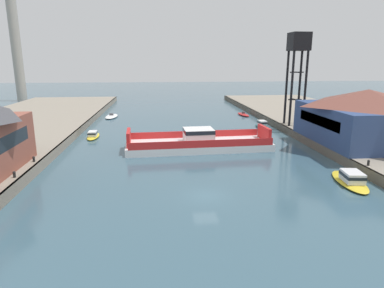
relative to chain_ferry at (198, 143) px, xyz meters
name	(u,v)px	position (x,y,z in m)	size (l,w,h in m)	color
ground_plane	(206,196)	(-1.50, -19.06, -1.01)	(400.00, 400.00, 0.00)	#385666
quay_right	(384,139)	(31.85, 0.94, -0.34)	(28.00, 140.00, 1.35)	gray
chain_ferry	(198,143)	(0.00, 0.00, 0.00)	(22.96, 8.37, 3.30)	silver
moored_boat_near_left	(93,135)	(-18.18, 10.07, -0.56)	(2.26, 6.63, 1.23)	yellow
moored_boat_near_right	(112,116)	(-17.87, 32.95, -0.75)	(3.14, 7.76, 1.00)	white
moored_boat_mid_left	(243,114)	(15.50, 32.69, -0.76)	(2.67, 6.54, 0.98)	red
moored_boat_mid_right	(263,125)	(15.38, 15.98, -0.46)	(2.50, 6.78, 1.49)	#237075
moored_boat_far_left	(351,179)	(15.24, -17.30, -0.42)	(3.74, 7.93, 1.57)	yellow
warehouse_shed	(366,116)	(25.54, -2.96, 4.36)	(15.21, 18.27, 8.04)	navy
crane_tower	(298,52)	(20.29, 11.99, 14.18)	(3.49, 3.49, 17.40)	black
bollard_left_mid	(14,174)	(-21.70, -15.24, 0.73)	(0.32, 0.32, 0.71)	black
bollard_right_mid	(368,162)	(18.69, -14.98, 0.73)	(0.32, 0.32, 0.71)	black
bollard_left_aft	(34,159)	(-21.70, -9.41, 0.73)	(0.32, 0.32, 0.71)	black
bollard_right_aft	(342,150)	(18.69, -8.97, 0.73)	(0.32, 0.32, 0.71)	black
smokestack_distant_a	(15,41)	(-53.91, 72.56, 19.18)	(3.50, 3.50, 38.30)	#9E998E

